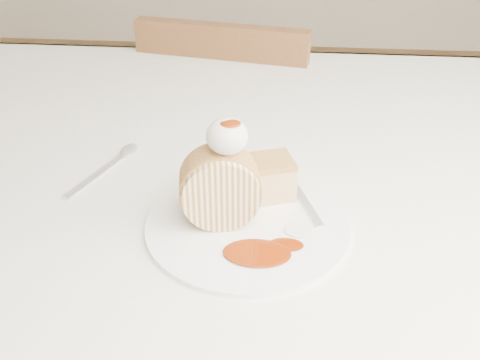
{
  "coord_description": "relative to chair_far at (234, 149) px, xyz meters",
  "views": [
    {
      "loc": [
        0.03,
        -0.54,
        1.15
      ],
      "look_at": [
        -0.02,
        -0.0,
        0.81
      ],
      "focal_mm": 40.0,
      "sensor_mm": 36.0,
      "label": 1
    }
  ],
  "objects": [
    {
      "name": "chair_far",
      "position": [
        0.0,
        0.0,
        0.0
      ],
      "size": [
        0.45,
        0.45,
        0.82
      ],
      "rotation": [
        0.0,
        0.0,
        2.96
      ],
      "color": "brown",
      "rests_on": "ground"
    },
    {
      "name": "whipped_cream",
      "position": [
        0.06,
        -0.7,
        0.4
      ],
      "size": [
        0.05,
        0.05,
        0.04
      ],
      "primitive_type": "ellipsoid",
      "color": "silver",
      "rests_on": "roulade_slice"
    },
    {
      "name": "table",
      "position": [
        0.1,
        -0.49,
        0.19
      ],
      "size": [
        1.4,
        0.9,
        0.75
      ],
      "color": "silver",
      "rests_on": "ground"
    },
    {
      "name": "spoon",
      "position": [
        -0.13,
        -0.61,
        0.28
      ],
      "size": [
        0.07,
        0.15,
        0.0
      ],
      "primitive_type": "cube",
      "rotation": [
        0.0,
        0.0,
        -0.36
      ],
      "color": "silver",
      "rests_on": "table"
    },
    {
      "name": "caramel_pool",
      "position": [
        0.1,
        -0.76,
        0.29
      ],
      "size": [
        0.09,
        0.07,
        0.0
      ],
      "primitive_type": null,
      "rotation": [
        0.0,
        0.0,
        0.33
      ],
      "color": "#6E2104",
      "rests_on": "plate"
    },
    {
      "name": "caramel_drizzle",
      "position": [
        0.07,
        -0.7,
        0.42
      ],
      "size": [
        0.02,
        0.02,
        0.01
      ],
      "primitive_type": "ellipsoid",
      "color": "#6E2104",
      "rests_on": "whipped_cream"
    },
    {
      "name": "plate",
      "position": [
        0.09,
        -0.7,
        0.28
      ],
      "size": [
        0.32,
        0.32,
        0.01
      ],
      "primitive_type": "cylinder",
      "rotation": [
        0.0,
        0.0,
        0.33
      ],
      "color": "white",
      "rests_on": "table"
    },
    {
      "name": "fork",
      "position": [
        0.16,
        -0.66,
        0.29
      ],
      "size": [
        0.07,
        0.15,
        0.0
      ],
      "primitive_type": "cube",
      "rotation": [
        0.0,
        0.0,
        0.34
      ],
      "color": "silver",
      "rests_on": "plate"
    },
    {
      "name": "roulade_slice",
      "position": [
        0.06,
        -0.7,
        0.33
      ],
      "size": [
        0.1,
        0.07,
        0.09
      ],
      "primitive_type": "cylinder",
      "rotation": [
        1.57,
        0.0,
        0.18
      ],
      "color": "beige",
      "rests_on": "plate"
    },
    {
      "name": "cake_chunk",
      "position": [
        0.11,
        -0.64,
        0.31
      ],
      "size": [
        0.07,
        0.07,
        0.05
      ],
      "primitive_type": "cube",
      "rotation": [
        0.0,
        0.0,
        0.33
      ],
      "color": "#BC8B47",
      "rests_on": "plate"
    }
  ]
}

